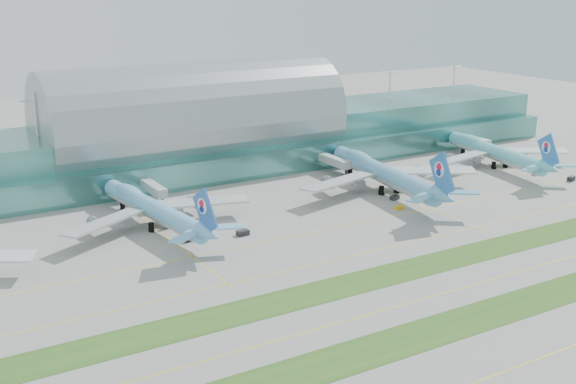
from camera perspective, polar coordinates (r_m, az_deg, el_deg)
ground at (r=190.28m, az=8.57°, el=-6.62°), size 700.00×700.00×0.00m
terminal at (r=292.38m, az=-7.45°, el=4.49°), size 340.00×69.10×36.00m
grass_strip_near at (r=171.66m, az=14.55°, el=-9.62°), size 420.00×12.00×0.08m
grass_strip_far at (r=191.69m, az=8.20°, el=-6.42°), size 420.00×12.00×0.08m
taxiline_a at (r=160.07m, az=19.70°, el=-12.10°), size 420.00×0.35×0.01m
taxiline_b at (r=180.68m, az=11.40°, el=-8.06°), size 420.00×0.35×0.01m
taxiline_c at (r=203.38m, az=5.37°, el=-4.96°), size 420.00×0.35×0.01m
taxiline_d at (r=220.34m, az=2.00°, el=-3.19°), size 420.00×0.35×0.01m
airliner_b at (r=227.40m, az=-10.66°, el=-1.22°), size 62.96×71.91×19.80m
airliner_c at (r=264.08m, az=7.51°, el=1.56°), size 70.87×81.02×22.31m
airliner_d at (r=309.48m, az=15.99°, el=3.11°), size 62.81×72.10×19.93m
gse_c at (r=214.52m, az=-7.81°, el=-3.69°), size 3.48×2.53×1.44m
gse_d at (r=217.89m, az=-3.59°, el=-3.23°), size 3.78×2.26×1.52m
gse_e at (r=244.49m, az=8.77°, el=-1.23°), size 3.07×2.02×1.24m
gse_f at (r=255.15m, az=8.43°, el=-0.44°), size 3.86×2.67×1.48m
gse_g at (r=296.66m, az=21.47°, el=0.99°), size 3.71×2.65×1.77m
gse_h at (r=301.47m, az=19.00°, el=1.46°), size 3.58×2.85×1.63m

